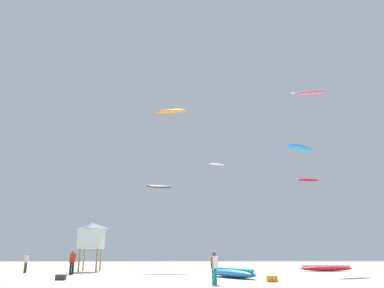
{
  "coord_description": "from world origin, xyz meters",
  "views": [
    {
      "loc": [
        -0.52,
        -14.35,
        1.52
      ],
      "look_at": [
        0.0,
        20.28,
        11.68
      ],
      "focal_mm": 34.89,
      "sensor_mm": 36.0,
      "label": 1
    }
  ],
  "objects_px": {
    "kite_aloft_2": "(308,93)",
    "kite_grounded_mid": "(232,273)",
    "kite_aloft_1": "(217,164)",
    "person_left": "(26,261)",
    "lifeguard_tower": "(92,235)",
    "kite_aloft_5": "(159,187)",
    "person_midground": "(72,260)",
    "gear_bag": "(272,279)",
    "kite_aloft_4": "(299,148)",
    "kite_grounded_near": "(326,268)",
    "cooler_box": "(61,277)",
    "person_foreground": "(214,265)",
    "kite_aloft_3": "(308,180)",
    "kite_aloft_0": "(170,111)"
  },
  "relations": [
    {
      "from": "kite_aloft_3",
      "to": "cooler_box",
      "type": "bearing_deg",
      "value": -129.66
    },
    {
      "from": "person_left",
      "to": "kite_grounded_near",
      "type": "bearing_deg",
      "value": 10.74
    },
    {
      "from": "gear_bag",
      "to": "kite_aloft_5",
      "type": "height_order",
      "value": "kite_aloft_5"
    },
    {
      "from": "kite_grounded_near",
      "to": "gear_bag",
      "type": "distance_m",
      "value": 14.37
    },
    {
      "from": "kite_aloft_1",
      "to": "kite_aloft_3",
      "type": "distance_m",
      "value": 13.96
    },
    {
      "from": "person_foreground",
      "to": "person_left",
      "type": "xyz_separation_m",
      "value": [
        -14.32,
        11.75,
        -0.01
      ]
    },
    {
      "from": "person_midground",
      "to": "gear_bag",
      "type": "distance_m",
      "value": 15.33
    },
    {
      "from": "person_left",
      "to": "kite_aloft_4",
      "type": "bearing_deg",
      "value": 8.05
    },
    {
      "from": "kite_aloft_0",
      "to": "cooler_box",
      "type": "bearing_deg",
      "value": -105.03
    },
    {
      "from": "kite_aloft_1",
      "to": "kite_aloft_5",
      "type": "relative_size",
      "value": 0.69
    },
    {
      "from": "cooler_box",
      "to": "kite_aloft_5",
      "type": "xyz_separation_m",
      "value": [
        3.47,
        28.97,
        10.36
      ]
    },
    {
      "from": "kite_grounded_near",
      "to": "kite_aloft_0",
      "type": "xyz_separation_m",
      "value": [
        -14.2,
        9.09,
        18.12
      ]
    },
    {
      "from": "cooler_box",
      "to": "person_midground",
      "type": "bearing_deg",
      "value": 100.97
    },
    {
      "from": "person_midground",
      "to": "kite_grounded_near",
      "type": "xyz_separation_m",
      "value": [
        20.7,
        4.66,
        -0.76
      ]
    },
    {
      "from": "person_midground",
      "to": "gear_bag",
      "type": "bearing_deg",
      "value": 13.94
    },
    {
      "from": "kite_aloft_2",
      "to": "kite_grounded_mid",
      "type": "bearing_deg",
      "value": -130.5
    },
    {
      "from": "kite_grounded_near",
      "to": "kite_aloft_4",
      "type": "xyz_separation_m",
      "value": [
        -1.81,
        -1.27,
        10.53
      ]
    },
    {
      "from": "person_midground",
      "to": "lifeguard_tower",
      "type": "xyz_separation_m",
      "value": [
        0.09,
        4.98,
        2.03
      ]
    },
    {
      "from": "kite_grounded_near",
      "to": "cooler_box",
      "type": "distance_m",
      "value": 22.28
    },
    {
      "from": "kite_aloft_1",
      "to": "kite_aloft_2",
      "type": "distance_m",
      "value": 16.8
    },
    {
      "from": "person_midground",
      "to": "kite_aloft_2",
      "type": "distance_m",
      "value": 29.29
    },
    {
      "from": "kite_grounded_near",
      "to": "kite_grounded_mid",
      "type": "xyz_separation_m",
      "value": [
        -9.2,
        -8.61,
        0.03
      ]
    },
    {
      "from": "person_left",
      "to": "kite_aloft_4",
      "type": "xyz_separation_m",
      "value": [
        23.25,
        1.11,
        9.86
      ]
    },
    {
      "from": "lifeguard_tower",
      "to": "kite_aloft_4",
      "type": "relative_size",
      "value": 1.28
    },
    {
      "from": "person_left",
      "to": "person_foreground",
      "type": "bearing_deg",
      "value": -34.06
    },
    {
      "from": "person_foreground",
      "to": "kite_aloft_3",
      "type": "relative_size",
      "value": 0.45
    },
    {
      "from": "kite_grounded_near",
      "to": "kite_grounded_mid",
      "type": "distance_m",
      "value": 12.6
    },
    {
      "from": "kite_grounded_near",
      "to": "kite_aloft_2",
      "type": "distance_m",
      "value": 18.67
    },
    {
      "from": "kite_grounded_mid",
      "to": "kite_aloft_1",
      "type": "xyz_separation_m",
      "value": [
        1.32,
        25.42,
        13.24
      ]
    },
    {
      "from": "kite_grounded_near",
      "to": "kite_aloft_1",
      "type": "xyz_separation_m",
      "value": [
        -7.88,
        16.81,
        13.27
      ]
    },
    {
      "from": "lifeguard_tower",
      "to": "kite_aloft_2",
      "type": "relative_size",
      "value": 1.09
    },
    {
      "from": "person_foreground",
      "to": "kite_aloft_5",
      "type": "distance_m",
      "value": 34.17
    },
    {
      "from": "person_left",
      "to": "kite_aloft_3",
      "type": "height_order",
      "value": "kite_aloft_3"
    },
    {
      "from": "kite_grounded_near",
      "to": "person_foreground",
      "type": "bearing_deg",
      "value": -127.23
    },
    {
      "from": "kite_aloft_0",
      "to": "kite_aloft_4",
      "type": "relative_size",
      "value": 1.28
    },
    {
      "from": "gear_bag",
      "to": "kite_aloft_4",
      "type": "bearing_deg",
      "value": 63.0
    },
    {
      "from": "kite_aloft_4",
      "to": "kite_aloft_5",
      "type": "xyz_separation_m",
      "value": [
        -14.24,
        19.5,
        -0.26
      ]
    },
    {
      "from": "kite_grounded_mid",
      "to": "kite_grounded_near",
      "type": "bearing_deg",
      "value": 43.11
    },
    {
      "from": "person_midground",
      "to": "kite_aloft_1",
      "type": "distance_m",
      "value": 27.96
    },
    {
      "from": "person_foreground",
      "to": "kite_aloft_3",
      "type": "xyz_separation_m",
      "value": [
        16.42,
        33.8,
        10.93
      ]
    },
    {
      "from": "kite_aloft_1",
      "to": "person_left",
      "type": "bearing_deg",
      "value": -131.83
    },
    {
      "from": "person_midground",
      "to": "kite_grounded_mid",
      "type": "xyz_separation_m",
      "value": [
        11.5,
        -3.95,
        -0.74
      ]
    },
    {
      "from": "person_midground",
      "to": "kite_aloft_1",
      "type": "height_order",
      "value": "kite_aloft_1"
    },
    {
      "from": "cooler_box",
      "to": "kite_aloft_4",
      "type": "xyz_separation_m",
      "value": [
        17.71,
        9.47,
        10.62
      ]
    },
    {
      "from": "cooler_box",
      "to": "lifeguard_tower",
      "type": "bearing_deg",
      "value": 95.61
    },
    {
      "from": "kite_grounded_near",
      "to": "gear_bag",
      "type": "bearing_deg",
      "value": -121.15
    },
    {
      "from": "kite_aloft_4",
      "to": "kite_aloft_0",
      "type": "bearing_deg",
      "value": 140.09
    },
    {
      "from": "kite_aloft_5",
      "to": "kite_grounded_mid",
      "type": "bearing_deg",
      "value": -75.69
    },
    {
      "from": "lifeguard_tower",
      "to": "kite_aloft_5",
      "type": "distance_m",
      "value": 19.93
    },
    {
      "from": "lifeguard_tower",
      "to": "kite_aloft_5",
      "type": "xyz_separation_m",
      "value": [
        4.56,
        17.91,
        7.46
      ]
    }
  ]
}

